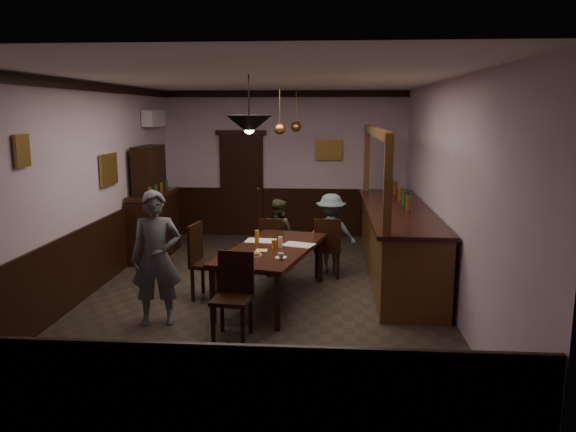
# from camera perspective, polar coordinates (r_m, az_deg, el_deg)

# --- Properties ---
(room) EXTENTS (5.01, 8.01, 3.01)m
(room) POSITION_cam_1_polar(r_m,az_deg,el_deg) (7.69, -2.68, 2.52)
(room) COLOR #2D2621
(room) RESTS_ON ground
(dining_table) EXTENTS (1.49, 2.37, 0.75)m
(dining_table) POSITION_cam_1_polar(r_m,az_deg,el_deg) (7.69, -1.60, -3.66)
(dining_table) COLOR black
(dining_table) RESTS_ON ground
(chair_far_left) EXTENTS (0.46, 0.46, 0.91)m
(chair_far_left) POSITION_cam_1_polar(r_m,az_deg,el_deg) (9.05, -1.59, -2.72)
(chair_far_left) COLOR black
(chair_far_left) RESTS_ON ground
(chair_far_right) EXTENTS (0.43, 0.43, 0.96)m
(chair_far_right) POSITION_cam_1_polar(r_m,az_deg,el_deg) (8.78, 4.04, -2.96)
(chair_far_right) COLOR black
(chair_far_right) RESTS_ON ground
(chair_near) EXTENTS (0.47, 0.47, 0.99)m
(chair_near) POSITION_cam_1_polar(r_m,az_deg,el_deg) (6.55, -5.54, -7.57)
(chair_near) COLOR black
(chair_near) RESTS_ON ground
(chair_side) EXTENTS (0.53, 0.53, 1.06)m
(chair_side) POSITION_cam_1_polar(r_m,az_deg,el_deg) (7.89, -8.55, -4.22)
(chair_side) COLOR black
(chair_side) RESTS_ON ground
(person_standing) EXTENTS (0.66, 0.50, 1.65)m
(person_standing) POSITION_cam_1_polar(r_m,az_deg,el_deg) (6.99, -13.23, -4.20)
(person_standing) COLOR #4F545A
(person_standing) RESTS_ON ground
(person_seated_left) EXTENTS (0.72, 0.67, 1.17)m
(person_seated_left) POSITION_cam_1_polar(r_m,az_deg,el_deg) (9.28, -1.04, -1.81)
(person_seated_left) COLOR #3E4127
(person_seated_left) RESTS_ON ground
(person_seated_right) EXTENTS (0.85, 0.51, 1.29)m
(person_seated_right) POSITION_cam_1_polar(r_m,az_deg,el_deg) (9.02, 4.38, -1.80)
(person_seated_right) COLOR slate
(person_seated_right) RESTS_ON ground
(newspaper_left) EXTENTS (0.45, 0.34, 0.01)m
(newspaper_left) POSITION_cam_1_polar(r_m,az_deg,el_deg) (8.05, -2.80, -2.52)
(newspaper_left) COLOR silver
(newspaper_left) RESTS_ON dining_table
(newspaper_right) EXTENTS (0.50, 0.42, 0.01)m
(newspaper_right) POSITION_cam_1_polar(r_m,az_deg,el_deg) (7.80, 1.07, -2.94)
(newspaper_right) COLOR silver
(newspaper_right) RESTS_ON dining_table
(napkin) EXTENTS (0.18, 0.18, 0.00)m
(napkin) POSITION_cam_1_polar(r_m,az_deg,el_deg) (7.50, -2.70, -3.50)
(napkin) COLOR #EABF56
(napkin) RESTS_ON dining_table
(saucer) EXTENTS (0.15, 0.15, 0.01)m
(saucer) POSITION_cam_1_polar(r_m,az_deg,el_deg) (7.11, -0.73, -4.24)
(saucer) COLOR white
(saucer) RESTS_ON dining_table
(coffee_cup) EXTENTS (0.10, 0.10, 0.07)m
(coffee_cup) POSITION_cam_1_polar(r_m,az_deg,el_deg) (7.02, -0.71, -4.07)
(coffee_cup) COLOR white
(coffee_cup) RESTS_ON saucer
(pastry_plate) EXTENTS (0.22, 0.22, 0.01)m
(pastry_plate) POSITION_cam_1_polar(r_m,az_deg,el_deg) (7.24, -3.55, -3.98)
(pastry_plate) COLOR white
(pastry_plate) RESTS_ON dining_table
(pastry_ring_a) EXTENTS (0.13, 0.13, 0.04)m
(pastry_ring_a) POSITION_cam_1_polar(r_m,az_deg,el_deg) (7.19, -4.01, -3.88)
(pastry_ring_a) COLOR #C68C47
(pastry_ring_a) RESTS_ON pastry_plate
(pastry_ring_b) EXTENTS (0.13, 0.13, 0.04)m
(pastry_ring_b) POSITION_cam_1_polar(r_m,az_deg,el_deg) (7.21, -3.33, -3.83)
(pastry_ring_b) COLOR #C68C47
(pastry_ring_b) RESTS_ON pastry_plate
(soda_can) EXTENTS (0.07, 0.07, 0.12)m
(soda_can) POSITION_cam_1_polar(r_m,az_deg,el_deg) (7.56, -1.43, -2.93)
(soda_can) COLOR orange
(soda_can) RESTS_ON dining_table
(beer_glass) EXTENTS (0.06, 0.06, 0.20)m
(beer_glass) POSITION_cam_1_polar(r_m,az_deg,el_deg) (7.82, -3.18, -2.18)
(beer_glass) COLOR #BF721E
(beer_glass) RESTS_ON dining_table
(water_glass) EXTENTS (0.06, 0.06, 0.15)m
(water_glass) POSITION_cam_1_polar(r_m,az_deg,el_deg) (7.64, -0.78, -2.67)
(water_glass) COLOR silver
(water_glass) RESTS_ON dining_table
(pepper_mill) EXTENTS (0.04, 0.04, 0.14)m
(pepper_mill) POSITION_cam_1_polar(r_m,az_deg,el_deg) (7.08, -6.31, -3.84)
(pepper_mill) COLOR black
(pepper_mill) RESTS_ON dining_table
(sideboard) EXTENTS (0.54, 1.50, 1.98)m
(sideboard) POSITION_cam_1_polar(r_m,az_deg,el_deg) (10.29, -13.55, 0.32)
(sideboard) COLOR black
(sideboard) RESTS_ON ground
(bar_counter) EXTENTS (0.97, 4.16, 2.33)m
(bar_counter) POSITION_cam_1_polar(r_m,az_deg,el_deg) (8.93, 11.04, -2.47)
(bar_counter) COLOR #4C2D14
(bar_counter) RESTS_ON ground
(door_back) EXTENTS (0.90, 0.06, 2.10)m
(door_back) POSITION_cam_1_polar(r_m,az_deg,el_deg) (11.75, -4.72, 3.08)
(door_back) COLOR black
(door_back) RESTS_ON ground
(ac_unit) EXTENTS (0.20, 0.85, 0.30)m
(ac_unit) POSITION_cam_1_polar(r_m,az_deg,el_deg) (10.97, -13.47, 9.63)
(ac_unit) COLOR white
(ac_unit) RESTS_ON ground
(picture_left_small) EXTENTS (0.04, 0.28, 0.36)m
(picture_left_small) POSITION_cam_1_polar(r_m,az_deg,el_deg) (6.86, -25.42, 6.01)
(picture_left_small) COLOR olive
(picture_left_small) RESTS_ON ground
(picture_left_large) EXTENTS (0.04, 0.62, 0.48)m
(picture_left_large) POSITION_cam_1_polar(r_m,az_deg,el_deg) (9.06, -17.75, 4.53)
(picture_left_large) COLOR olive
(picture_left_large) RESTS_ON ground
(picture_back) EXTENTS (0.55, 0.04, 0.42)m
(picture_back) POSITION_cam_1_polar(r_m,az_deg,el_deg) (11.55, 4.15, 6.70)
(picture_back) COLOR olive
(picture_back) RESTS_ON ground
(pendant_iron) EXTENTS (0.56, 0.56, 0.69)m
(pendant_iron) POSITION_cam_1_polar(r_m,az_deg,el_deg) (6.70, -3.97, 9.24)
(pendant_iron) COLOR black
(pendant_iron) RESTS_ON ground
(pendant_brass_mid) EXTENTS (0.20, 0.20, 0.81)m
(pendant_brass_mid) POSITION_cam_1_polar(r_m,az_deg,el_deg) (9.28, -0.84, 8.86)
(pendant_brass_mid) COLOR #BF8C3F
(pendant_brass_mid) RESTS_ON ground
(pendant_brass_far) EXTENTS (0.20, 0.20, 0.81)m
(pendant_brass_far) POSITION_cam_1_polar(r_m,az_deg,el_deg) (10.44, 0.84, 9.05)
(pendant_brass_far) COLOR #BF8C3F
(pendant_brass_far) RESTS_ON ground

